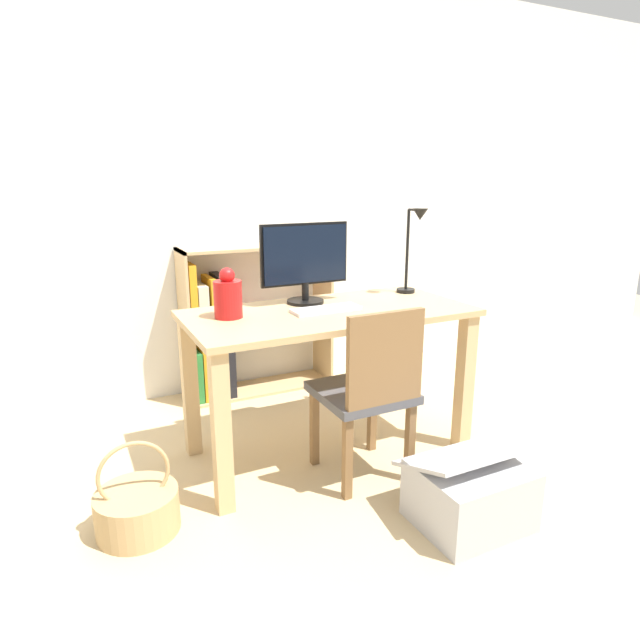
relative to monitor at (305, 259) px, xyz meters
name	(u,v)px	position (x,y,z in m)	size (l,w,h in m)	color
ground_plane	(329,448)	(0.04, -0.19, -0.96)	(10.00, 10.00, 0.00)	#CCB284
wall_back	(250,186)	(0.04, 0.90, 0.34)	(8.00, 0.05, 2.60)	silver
desk	(329,338)	(0.04, -0.19, -0.37)	(1.37, 0.66, 0.74)	tan
monitor	(305,259)	(0.00, 0.00, 0.00)	(0.47, 0.19, 0.40)	black
keyboard	(326,309)	(0.02, -0.20, -0.22)	(0.33, 0.12, 0.02)	silver
vase	(228,297)	(-0.43, -0.11, -0.13)	(0.13, 0.13, 0.23)	red
desk_lamp	(414,242)	(0.61, -0.07, 0.06)	(0.10, 0.19, 0.46)	black
chair	(369,389)	(0.07, -0.51, -0.52)	(0.40, 0.40, 0.82)	#4C4C51
bookshelf	(230,329)	(-0.18, 0.73, -0.53)	(0.94, 0.28, 0.95)	tan
basket	(137,509)	(-0.93, -0.44, -0.87)	(0.32, 0.32, 0.38)	tan
storage_box	(469,492)	(0.27, -0.97, -0.83)	(0.43, 0.42, 0.33)	#B2B2B7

